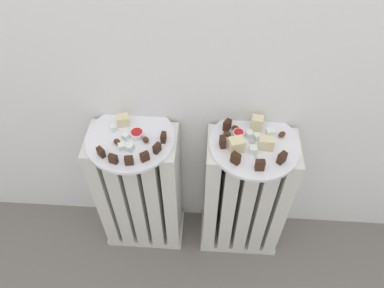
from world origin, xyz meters
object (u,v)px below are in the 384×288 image
Objects in this scene: plate_right at (254,144)px; fork at (254,147)px; radiator_left at (141,192)px; radiator_right at (244,198)px; jam_bowl_left at (137,134)px; plate_left at (130,138)px; jam_bowl_right at (238,134)px.

plate_right is 0.02m from fork.
plate_right is 3.03× the size of fork.
fork is (0.40, -0.02, 0.32)m from radiator_left.
radiator_right is 0.32m from fork.
jam_bowl_left reaches higher than fork.
plate_left is 0.03m from jam_bowl_left.
jam_bowl_right is at bearing 155.14° from plate_right.
plate_right is at bearing 76.82° from fork.
jam_bowl_left reaches higher than plate_right.
radiator_left is at bearing -176.01° from jam_bowl_right.
radiator_right is (0.41, 0.00, 0.00)m from radiator_left.
fork is (-0.00, -0.02, 0.32)m from radiator_right.
radiator_right is 0.51m from jam_bowl_left.
plate_left is (-0.00, -0.00, 0.32)m from radiator_left.
jam_bowl_left is 1.20× the size of jam_bowl_right.
radiator_left is at bearing 180.00° from plate_right.
radiator_left is 0.32m from plate_left.
radiator_right is at bearing -0.85° from jam_bowl_left.
plate_left and plate_right have the same top height.
plate_left is at bearing 180.00° from plate_right.
radiator_left is 16.17× the size of jam_bowl_right.
radiator_right is at bearing 0.00° from radiator_left.
jam_bowl_left is (-0.38, 0.01, 0.02)m from plate_right.
plate_right is (-0.00, -0.00, 0.32)m from radiator_right.
radiator_left is 0.52m from fork.
jam_bowl_left reaches higher than plate_left.
plate_left is at bearing -180.00° from radiator_right.
plate_right reaches higher than radiator_left.
jam_bowl_right is 0.07m from fork.
jam_bowl_left is (0.02, 0.01, 0.33)m from radiator_left.
radiator_right is 16.17× the size of jam_bowl_right.
plate_right is at bearing -0.85° from jam_bowl_left.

